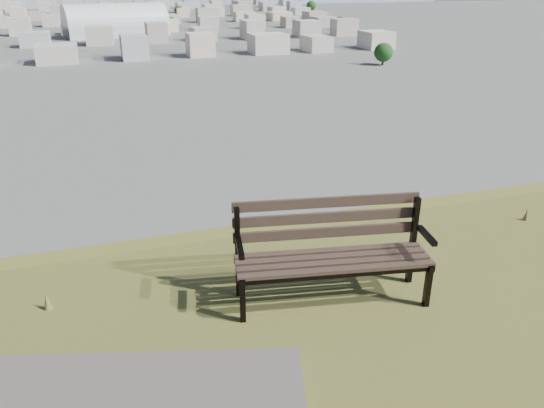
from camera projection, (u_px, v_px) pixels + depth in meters
name	position (u px, v px, depth m)	size (l,w,h in m)	color
park_bench	(331.00, 246.00, 5.51)	(2.09, 0.99, 1.05)	#3E3023
arena	(116.00, 26.00, 261.04)	(51.18, 29.16, 20.34)	beige
city_blocks	(91.00, 14.00, 356.05)	(395.00, 361.00, 7.00)	#BCB2A5
city_trees	(41.00, 22.00, 282.21)	(406.52, 387.20, 9.98)	#2D2216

